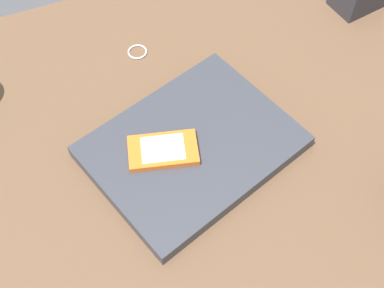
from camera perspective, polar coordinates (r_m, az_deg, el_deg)
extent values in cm
cube|color=brown|center=(87.09, 0.93, 1.36)|extent=(120.00, 80.00, 3.00)
cube|color=#33353D|center=(82.15, 0.00, -0.29)|extent=(37.74, 33.03, 2.48)
cube|color=orange|center=(79.74, -3.29, -0.73)|extent=(12.20, 8.89, 1.11)
cube|color=white|center=(79.22, -3.32, -0.48)|extent=(7.83, 6.48, 0.14)
torus|color=silver|center=(97.27, -6.19, 10.33)|extent=(3.72, 3.72, 0.36)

